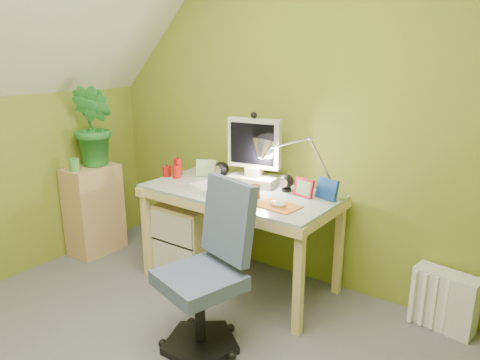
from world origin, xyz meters
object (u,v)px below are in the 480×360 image
Objects in this scene: task_chair at (199,280)px; side_ledge at (94,210)px; desk_lamp at (314,152)px; radiator at (444,300)px; monitor at (254,150)px; potted_plant at (95,126)px; desk at (239,238)px.

side_ledge is at bearing 178.72° from task_chair.
desk_lamp is 1.16m from radiator.
monitor is 0.45m from desk_lamp.
monitor reaches higher than task_chair.
task_chair is at bearing -127.94° from radiator.
task_chair is at bearing -19.46° from potted_plant.
monitor reaches higher than side_ledge.
monitor is 0.87× the size of desk_lamp.
desk is at bearing -158.55° from radiator.
radiator is (2.57, 0.50, -0.18)m from side_ledge.
radiator is (1.06, 0.97, -0.24)m from task_chair.
desk_lamp is 0.88× the size of potted_plant.
potted_plant is at bearing -170.35° from desk.
potted_plant reaches higher than desk_lamp.
side_ledge is at bearing -168.40° from desk.
desk_lamp is 1.07m from task_chair.
desk_lamp reaches higher than radiator.
monitor is at bearing 16.04° from potted_plant.
side_ledge reaches higher than desk.
radiator is at bearing 13.32° from desk.
desk_lamp is (0.45, 0.18, 0.63)m from desk.
desk_lamp reaches higher than monitor.
potted_plant is at bearing -173.01° from desk_lamp.
task_chair is at bearing -70.41° from desk.
desk_lamp is 1.89m from side_ledge.
monitor is 1.47m from side_ledge.
potted_plant is at bearing -172.68° from monitor.
side_ledge is at bearing -171.67° from desk_lamp.
side_ledge is 1.58m from task_chair.
monitor is 1.30m from potted_plant.
potted_plant reaches higher than side_ledge.
potted_plant is (-1.70, -0.36, 0.06)m from desk_lamp.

